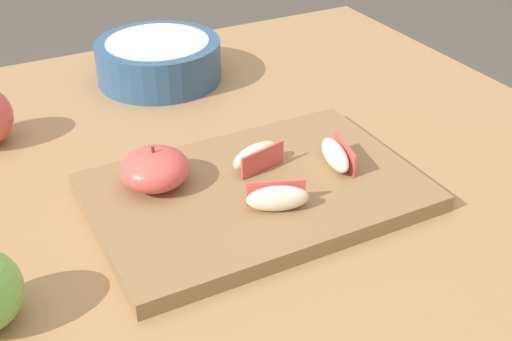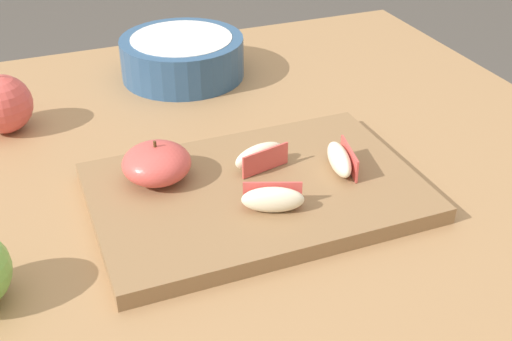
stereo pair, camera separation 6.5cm
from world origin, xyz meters
TOP-DOWN VIEW (x-y plane):
  - dining_table at (0.00, 0.00)m, footprint 1.12×0.97m
  - cutting_board at (0.06, -0.06)m, footprint 0.38×0.25m
  - apple_half_skin_up at (-0.04, -0.01)m, footprint 0.08×0.08m
  - apple_wedge_right at (0.06, -0.11)m, footprint 0.07×0.05m
  - apple_wedge_middle at (0.17, -0.07)m, footprint 0.04×0.07m
  - apple_wedge_front at (0.08, -0.03)m, footprint 0.07×0.04m
  - whole_apple_pink_lady at (-0.20, 0.22)m, footprint 0.08×0.08m
  - ceramic_fruit_bowl at (0.08, 0.31)m, footprint 0.20×0.20m

SIDE VIEW (x-z plane):
  - dining_table at x=0.00m, z-range 0.26..0.98m
  - cutting_board at x=0.06m, z-range 0.72..0.74m
  - ceramic_fruit_bowl at x=0.08m, z-range 0.72..0.79m
  - apple_wedge_right at x=0.06m, z-range 0.74..0.77m
  - apple_wedge_middle at x=0.17m, z-range 0.74..0.77m
  - apple_wedge_front at x=0.08m, z-range 0.74..0.77m
  - whole_apple_pink_lady at x=-0.20m, z-range 0.72..0.81m
  - apple_half_skin_up at x=-0.04m, z-range 0.74..0.79m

